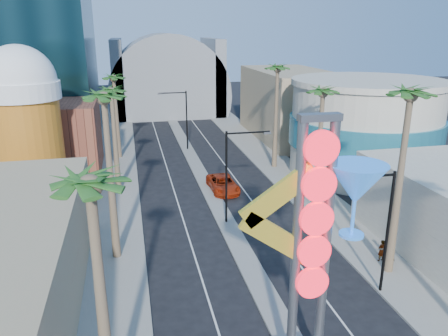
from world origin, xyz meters
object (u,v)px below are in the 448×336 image
Objects in this scene: neon_sign at (330,231)px; pedestrian_a at (381,250)px; pedestrian_b at (391,251)px; red_pickup at (223,184)px.

neon_sign reaches higher than pedestrian_a.
neon_sign reaches higher than pedestrian_b.
red_pickup is at bearing -77.23° from pedestrian_a.
neon_sign reaches higher than red_pickup.
neon_sign is at bearing 32.42° from pedestrian_b.
red_pickup is 18.05m from pedestrian_a.
pedestrian_a is 1.03× the size of pedestrian_b.
neon_sign is 2.26× the size of red_pickup.
pedestrian_b is (0.65, -0.13, -0.02)m from pedestrian_a.
neon_sign is at bearing 31.85° from pedestrian_a.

